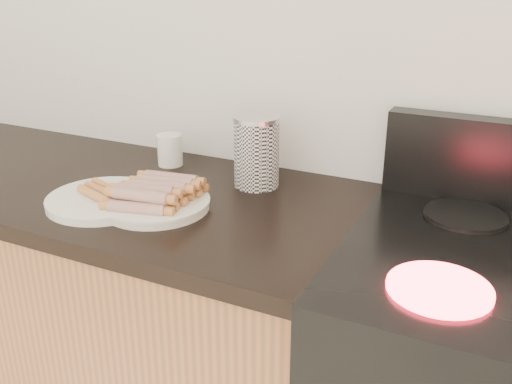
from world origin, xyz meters
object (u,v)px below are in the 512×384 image
at_px(side_plate, 104,200).
at_px(mug, 170,150).
at_px(canister, 257,151).
at_px(main_plate, 156,205).

distance_m(side_plate, mug, 0.31).
relative_size(side_plate, canister, 1.47).
distance_m(main_plate, canister, 0.29).
xyz_separation_m(side_plate, canister, (0.28, 0.27, 0.08)).
height_order(canister, mug, canister).
bearing_deg(main_plate, mug, 117.92).
xyz_separation_m(main_plate, side_plate, (-0.13, -0.03, 0.00)).
bearing_deg(main_plate, side_plate, -166.82).
bearing_deg(main_plate, canister, 58.80).
bearing_deg(side_plate, canister, 44.43).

